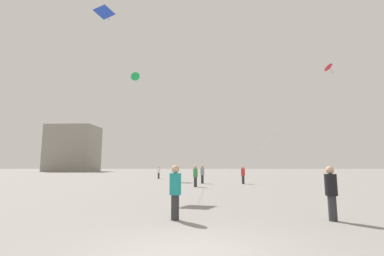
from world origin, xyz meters
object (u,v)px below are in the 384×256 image
person_in_grey (203,173)px  person_in_red (244,174)px  kite_emerald_diamond (136,77)px  building_left_hall (74,149)px  person_in_black (332,191)px  kite_cobalt_delta (107,17)px  person_in_white (160,172)px  kite_crimson_diamond (328,68)px  person_in_teal (176,190)px  person_in_green (196,175)px

person_in_grey → person_in_red: (3.95, -0.66, -0.04)m
kite_emerald_diamond → building_left_hall: size_ratio=0.97×
person_in_black → building_left_hall: bearing=173.3°
person_in_red → kite_cobalt_delta: bearing=-76.8°
person_in_white → kite_crimson_diamond: bearing=-47.0°
building_left_hall → kite_cobalt_delta: bearing=-64.7°
building_left_hall → person_in_white: bearing=-55.3°
person_in_grey → building_left_hall: bearing=77.5°
person_in_teal → person_in_green: (0.84, 13.91, -0.01)m
person_in_black → person_in_green: person_in_green is taller
kite_emerald_diamond → kite_cobalt_delta: size_ratio=1.00×
person_in_red → kite_cobalt_delta: (-12.38, -4.99, 13.59)m
person_in_white → building_left_hall: bearing=110.7°
kite_crimson_diamond → building_left_hall: size_ratio=0.73×
person_in_green → building_left_hall: (-37.39, 61.62, 6.11)m
person_in_grey → kite_cobalt_delta: kite_cobalt_delta is taller
person_in_grey → building_left_hall: (-38.14, 57.19, 6.08)m
person_in_grey → building_left_hall: building_left_hall is taller
person_in_black → person_in_green: size_ratio=0.99×
person_in_grey → kite_emerald_diamond: 19.78m
person_in_white → person_in_red: bearing=-62.5°
person_in_teal → person_in_grey: bearing=-99.3°
kite_crimson_diamond → kite_emerald_diamond: (-21.77, 12.35, 3.33)m
person_in_green → person_in_black: bearing=-96.7°
person_in_grey → kite_cobalt_delta: bearing=167.7°
person_in_grey → person_in_green: size_ratio=1.03×
person_in_teal → person_in_black: bearing=173.9°
person_in_white → kite_emerald_diamond: (-3.76, 0.64, 13.77)m
person_in_teal → person_in_red: bearing=-111.8°
kite_emerald_diamond → person_in_white: bearing=-9.6°
person_in_white → kite_emerald_diamond: kite_emerald_diamond is taller
person_in_black → kite_crimson_diamond: size_ratio=0.17×
person_in_red → kite_emerald_diamond: size_ratio=0.12×
person_in_teal → kite_emerald_diamond: size_ratio=0.13×
person_in_black → person_in_white: bearing=162.1°
person_in_teal → person_in_red: person_in_teal is taller
person_in_green → kite_cobalt_delta: kite_cobalt_delta is taller
person_in_red → kite_cobalt_delta: 19.05m
person_in_grey → person_in_black: size_ratio=1.04×
person_in_black → person_in_white: 30.05m
person_in_teal → person_in_white: bearing=-86.3°
person_in_black → building_left_hall: building_left_hall is taller
person_in_black → person_in_red: bearing=143.0°
kite_cobalt_delta → building_left_hall: bearing=115.3°
person_in_red → person_in_green: person_in_green is taller
person_in_black → person_in_grey: bearing=155.2°
person_in_green → kite_cobalt_delta: 15.65m
person_in_black → kite_emerald_diamond: size_ratio=0.12×
person_in_black → kite_cobalt_delta: size_ratio=0.12×
person_in_red → kite_emerald_diamond: bearing=-139.4°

